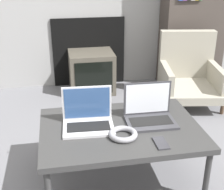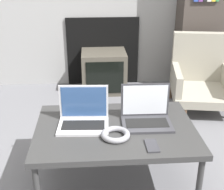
% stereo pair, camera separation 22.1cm
% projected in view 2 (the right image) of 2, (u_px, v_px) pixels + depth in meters
% --- Properties ---
extents(table, '(1.01, 0.70, 0.40)m').
position_uv_depth(table, '(115.00, 132.00, 1.99)').
color(table, '#333333').
rests_on(table, ground_plane).
extents(laptop_left, '(0.33, 0.24, 0.24)m').
position_uv_depth(laptop_left, '(84.00, 117.00, 1.99)').
color(laptop_left, silver).
rests_on(laptop_left, table).
extents(laptop_right, '(0.32, 0.23, 0.24)m').
position_uv_depth(laptop_right, '(146.00, 114.00, 2.01)').
color(laptop_right, '#38383D').
rests_on(laptop_right, table).
extents(headphones, '(0.17, 0.17, 0.03)m').
position_uv_depth(headphones, '(115.00, 135.00, 1.86)').
color(headphones, gray).
rests_on(headphones, table).
extents(phone, '(0.07, 0.13, 0.01)m').
position_uv_depth(phone, '(152.00, 146.00, 1.77)').
color(phone, '#333338').
rests_on(phone, table).
extents(tv, '(0.48, 0.42, 0.45)m').
position_uv_depth(tv, '(104.00, 71.00, 3.47)').
color(tv, '#4C473D').
rests_on(tv, ground_plane).
extents(armchair, '(0.66, 0.71, 0.70)m').
position_uv_depth(armchair, '(201.00, 76.00, 3.10)').
color(armchair, gray).
rests_on(armchair, ground_plane).
extents(bookshelf, '(0.69, 0.32, 1.78)m').
position_uv_depth(bookshelf, '(212.00, 8.00, 3.33)').
color(bookshelf, '#3F3833').
rests_on(bookshelf, ground_plane).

